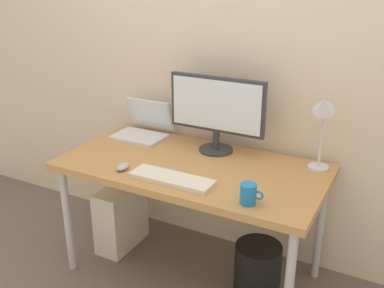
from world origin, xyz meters
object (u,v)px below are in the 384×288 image
(desk_lamp, at_px, (323,117))
(wastebasket, at_px, (257,269))
(coffee_mug, at_px, (249,194))
(laptop, at_px, (144,127))
(monitor, at_px, (217,109))
(mouse, at_px, (123,167))
(keyboard, at_px, (172,179))
(computer_tower, at_px, (121,217))
(desk, at_px, (192,174))

(desk_lamp, relative_size, wastebasket, 1.43)
(coffee_mug, bearing_deg, laptop, 150.19)
(monitor, xyz_separation_m, desk_lamp, (0.59, 0.00, 0.05))
(desk_lamp, bearing_deg, laptop, 178.96)
(monitor, bearing_deg, desk_lamp, 0.05)
(laptop, relative_size, wastebasket, 1.07)
(mouse, bearing_deg, desk_lamp, 27.19)
(keyboard, distance_m, computer_tower, 0.80)
(laptop, bearing_deg, desk, -27.98)
(keyboard, height_order, wastebasket, keyboard)
(laptop, bearing_deg, monitor, -2.30)
(laptop, distance_m, desk_lamp, 1.14)
(mouse, bearing_deg, wastebasket, 19.88)
(coffee_mug, distance_m, wastebasket, 0.68)
(desk_lamp, height_order, coffee_mug, desk_lamp)
(desk, height_order, wastebasket, desk)
(desk, distance_m, laptop, 0.56)
(keyboard, xyz_separation_m, computer_tower, (-0.55, 0.27, -0.51))
(desk, distance_m, desk_lamp, 0.76)
(desk_lamp, bearing_deg, computer_tower, -170.45)
(desk, height_order, coffee_mug, coffee_mug)
(monitor, distance_m, laptop, 0.56)
(laptop, bearing_deg, wastebasket, -15.07)
(desk_lamp, xyz_separation_m, wastebasket, (-0.22, -0.22, -0.87))
(desk, relative_size, laptop, 4.53)
(keyboard, distance_m, mouse, 0.30)
(desk_lamp, bearing_deg, keyboard, -143.01)
(wastebasket, bearing_deg, mouse, -160.12)
(wastebasket, bearing_deg, computer_tower, 178.64)
(monitor, relative_size, wastebasket, 1.93)
(coffee_mug, bearing_deg, computer_tower, 162.47)
(desk_lamp, distance_m, wastebasket, 0.92)
(laptop, bearing_deg, coffee_mug, -29.81)
(desk, relative_size, mouse, 16.12)
(desk, relative_size, monitor, 2.51)
(mouse, distance_m, coffee_mug, 0.73)
(monitor, distance_m, keyboard, 0.53)
(mouse, xyz_separation_m, coffee_mug, (0.73, -0.03, 0.03))
(desk, height_order, laptop, laptop)
(monitor, relative_size, computer_tower, 1.38)
(desk_lamp, xyz_separation_m, mouse, (-0.92, -0.47, -0.29))
(keyboard, xyz_separation_m, wastebasket, (0.40, 0.25, -0.57))
(desk_lamp, bearing_deg, desk, -159.19)
(laptop, xyz_separation_m, desk_lamp, (1.11, -0.02, 0.25))
(desk_lamp, height_order, computer_tower, desk_lamp)
(keyboard, height_order, mouse, mouse)
(desk, xyz_separation_m, laptop, (-0.49, 0.26, 0.12))
(keyboard, bearing_deg, mouse, -178.94)
(desk, relative_size, coffee_mug, 13.01)
(monitor, xyz_separation_m, computer_tower, (-0.58, -0.20, -0.76))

